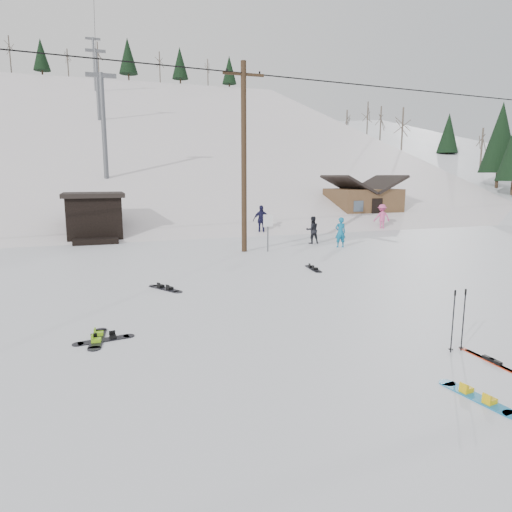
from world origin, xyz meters
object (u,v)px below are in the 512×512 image
object	(u,v)px
cabin	(362,204)
utility_pole	(244,156)
hero_snowboard	(477,397)
hero_skis	(492,362)

from	to	relation	value
cabin	utility_pole	bearing A→B (deg)	-142.44
utility_pole	cabin	size ratio (longest dim) A/B	1.67
utility_pole	hero_snowboard	distance (m)	16.51
hero_snowboard	hero_skis	world-z (taller)	hero_snowboard
cabin	hero_skis	world-z (taller)	cabin
utility_pole	hero_snowboard	size ratio (longest dim) A/B	5.93
hero_skis	cabin	bearing A→B (deg)	63.60
utility_pole	hero_snowboard	bearing A→B (deg)	-93.23
utility_pole	hero_skis	size ratio (longest dim) A/B	5.23
cabin	hero_skis	size ratio (longest dim) A/B	3.13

